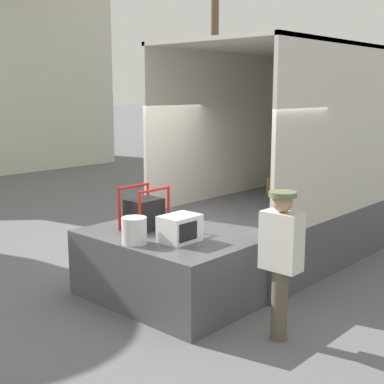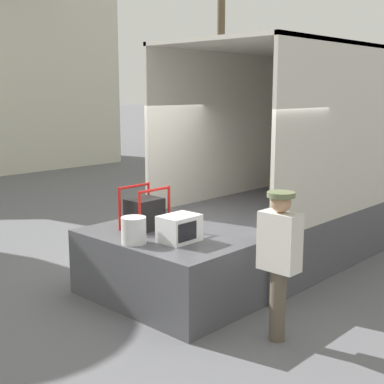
# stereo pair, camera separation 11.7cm
# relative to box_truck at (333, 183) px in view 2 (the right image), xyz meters

# --- Properties ---
(ground_plane) EXTENTS (160.00, 160.00, 0.00)m
(ground_plane) POSITION_rel_box_truck_xyz_m (-3.65, 0.00, -1.02)
(ground_plane) COLOR slate
(box_truck) EXTENTS (6.23, 2.36, 3.42)m
(box_truck) POSITION_rel_box_truck_xyz_m (0.00, 0.00, 0.00)
(box_truck) COLOR #B2B2B7
(box_truck) RESTS_ON ground
(tailgate_deck) EXTENTS (1.45, 2.24, 0.88)m
(tailgate_deck) POSITION_rel_box_truck_xyz_m (-4.37, 0.00, -0.58)
(tailgate_deck) COLOR #4C4C51
(tailgate_deck) RESTS_ON ground
(microwave) EXTENTS (0.48, 0.37, 0.33)m
(microwave) POSITION_rel_box_truck_xyz_m (-4.46, -0.35, 0.03)
(microwave) COLOR white
(microwave) RESTS_ON tailgate_deck
(portable_generator) EXTENTS (0.56, 0.44, 0.58)m
(portable_generator) POSITION_rel_box_truck_xyz_m (-4.35, 0.40, 0.09)
(portable_generator) COLOR black
(portable_generator) RESTS_ON tailgate_deck
(orange_bucket) EXTENTS (0.31, 0.31, 0.33)m
(orange_bucket) POSITION_rel_box_truck_xyz_m (-4.91, -0.01, 0.03)
(orange_bucket) COLOR silver
(orange_bucket) RESTS_ON tailgate_deck
(worker_person) EXTENTS (0.30, 0.44, 1.67)m
(worker_person) POSITION_rel_box_truck_xyz_m (-4.35, -1.75, 0.00)
(worker_person) COLOR brown
(worker_person) RESTS_ON ground
(utility_pole) EXTENTS (1.80, 0.28, 8.63)m
(utility_pole) POSITION_rel_box_truck_xyz_m (5.88, 7.77, 3.46)
(utility_pole) COLOR brown
(utility_pole) RESTS_ON ground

